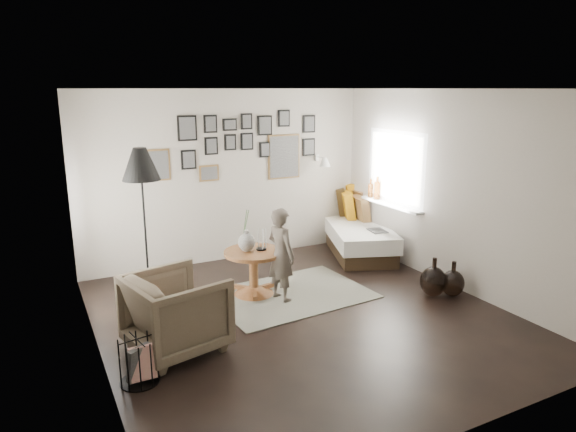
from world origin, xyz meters
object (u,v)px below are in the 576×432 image
armchair (176,312)px  child (281,255)px  vase (247,239)px  demijohn_small (453,283)px  floor_lamp (141,170)px  magazine_basket (139,361)px  pedestal_table (254,274)px  daybed (353,230)px  demijohn_large (433,281)px

armchair → child: bearing=-79.5°
vase → demijohn_small: bearing=-27.9°
floor_lamp → magazine_basket: floor_lamp is taller
magazine_basket → child: 2.30m
pedestal_table → daybed: daybed is taller
magazine_basket → vase: bearing=40.5°
armchair → child: child is taller
vase → daybed: (2.33, 1.02, -0.44)m
vase → armchair: 1.58m
magazine_basket → demijohn_small: demijohn_small is taller
pedestal_table → floor_lamp: bearing=162.3°
daybed → armchair: daybed is taller
armchair → floor_lamp: bearing=-13.6°
vase → magazine_basket: 2.26m
pedestal_table → magazine_basket: size_ratio=1.77×
magazine_basket → daybed: bearing=31.5°
armchair → demijohn_small: (3.52, -0.25, -0.23)m
vase → floor_lamp: bearing=162.1°
pedestal_table → floor_lamp: (-1.25, 0.40, 1.39)m
daybed → floor_lamp: (-3.51, -0.64, 1.35)m
armchair → demijohn_large: 3.31m
vase → armchair: size_ratio=0.60×
daybed → demijohn_large: (-0.22, -2.14, -0.12)m
pedestal_table → daybed: size_ratio=0.34×
daybed → floor_lamp: size_ratio=1.15×
daybed → floor_lamp: 3.81m
armchair → demijohn_large: armchair is taller
magazine_basket → demijohn_small: (4.00, 0.19, -0.04)m
armchair → magazine_basket: 0.68m
armchair → magazine_basket: bearing=119.9°
magazine_basket → demijohn_small: bearing=2.7°
vase → child: 0.49m
vase → floor_lamp: size_ratio=0.28×
vase → daybed: vase is taller
magazine_basket → demijohn_large: 3.79m
floor_lamp → demijohn_small: bearing=-24.7°
pedestal_table → magazine_basket: pedestal_table is taller
floor_lamp → child: 1.97m
floor_lamp → magazine_basket: size_ratio=4.53×
daybed → armchair: 4.06m
vase → child: (0.32, -0.33, -0.16)m
armchair → vase: bearing=-63.3°
demijohn_small → floor_lamp: bearing=155.3°
magazine_basket → armchair: bearing=42.7°
vase → daybed: size_ratio=0.24×
magazine_basket → pedestal_table: bearing=38.8°
floor_lamp → daybed: bearing=10.4°
floor_lamp → child: bearing=-25.4°
daybed → demijohn_small: 2.26m
demijohn_large → demijohn_small: bearing=-28.9°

